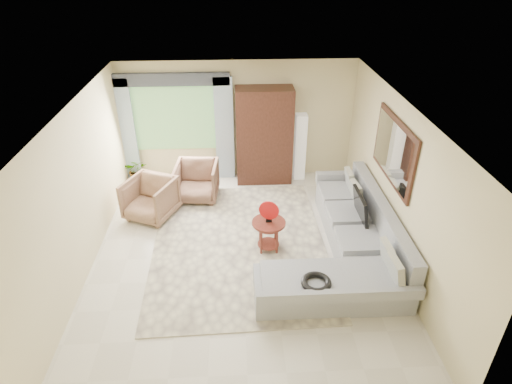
{
  "coord_description": "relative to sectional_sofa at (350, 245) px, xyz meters",
  "views": [
    {
      "loc": [
        -0.07,
        -5.78,
        4.63
      ],
      "look_at": [
        0.25,
        0.35,
        1.05
      ],
      "focal_mm": 30.0,
      "sensor_mm": 36.0,
      "label": 1
    }
  ],
  "objects": [
    {
      "name": "valance",
      "position": [
        -3.13,
        3.08,
        1.97
      ],
      "size": [
        2.4,
        0.12,
        0.26
      ],
      "primitive_type": "cube",
      "color": "#1E232D",
      "rests_on": "wall_back"
    },
    {
      "name": "window",
      "position": [
        -3.13,
        3.15,
        1.12
      ],
      "size": [
        1.8,
        0.04,
        1.4
      ],
      "primitive_type": "cube",
      "color": "#669E59",
      "rests_on": "wall_back"
    },
    {
      "name": "armchair_left",
      "position": [
        -3.51,
        1.5,
        0.11
      ],
      "size": [
        1.12,
        1.14,
        0.79
      ],
      "primitive_type": "imported",
      "rotation": [
        0.0,
        0.0,
        -0.42
      ],
      "color": "#946E51",
      "rests_on": "ground"
    },
    {
      "name": "coffee_table",
      "position": [
        -1.33,
        0.34,
        0.02
      ],
      "size": [
        0.57,
        0.57,
        0.57
      ],
      "rotation": [
        0.0,
        0.0,
        0.04
      ],
      "color": "#501C15",
      "rests_on": "ground"
    },
    {
      "name": "curtain_left",
      "position": [
        -4.18,
        3.06,
        0.87
      ],
      "size": [
        0.4,
        0.08,
        2.3
      ],
      "primitive_type": "cube",
      "color": "#9EB7CC",
      "rests_on": "ground"
    },
    {
      "name": "wall_mirror",
      "position": [
        0.68,
        0.53,
        1.47
      ],
      "size": [
        0.05,
        1.7,
        1.05
      ],
      "color": "black",
      "rests_on": "wall_right"
    },
    {
      "name": "tv_screen",
      "position": [
        0.27,
        0.51,
        0.44
      ],
      "size": [
        0.14,
        0.74,
        0.48
      ],
      "primitive_type": "cube",
      "rotation": [
        0.0,
        -0.17,
        0.0
      ],
      "color": "black",
      "rests_on": "sectional_sofa"
    },
    {
      "name": "red_disc",
      "position": [
        -1.33,
        0.34,
        0.52
      ],
      "size": [
        0.33,
        0.12,
        0.34
      ],
      "primitive_type": "cylinder",
      "rotation": [
        1.57,
        0.0,
        -0.29
      ],
      "color": "red",
      "rests_on": "coffee_table"
    },
    {
      "name": "sectional_sofa",
      "position": [
        0.0,
        0.0,
        0.0
      ],
      "size": [
        2.3,
        3.46,
        0.9
      ],
      "color": "#A3A6AC",
      "rests_on": "ground"
    },
    {
      "name": "area_rug",
      "position": [
        -1.83,
        0.5,
        -0.27
      ],
      "size": [
        3.1,
        4.07,
        0.02
      ],
      "primitive_type": "cube",
      "rotation": [
        0.0,
        0.0,
        0.03
      ],
      "color": "beige",
      "rests_on": "ground"
    },
    {
      "name": "floor_lamp",
      "position": [
        -0.43,
        2.96,
        0.47
      ],
      "size": [
        0.24,
        0.24,
        1.5
      ],
      "primitive_type": "cube",
      "color": "silver",
      "rests_on": "ground"
    },
    {
      "name": "garden_hose",
      "position": [
        -0.78,
        -1.15,
        0.26
      ],
      "size": [
        0.43,
        0.43,
        0.09
      ],
      "primitive_type": "torus",
      "color": "black",
      "rests_on": "sectional_sofa"
    },
    {
      "name": "ground",
      "position": [
        -1.78,
        0.18,
        -0.28
      ],
      "size": [
        6.0,
        6.0,
        0.0
      ],
      "primitive_type": "plane",
      "color": "silver",
      "rests_on": "ground"
    },
    {
      "name": "curtain_right",
      "position": [
        -2.08,
        3.06,
        0.87
      ],
      "size": [
        0.4,
        0.08,
        2.3
      ],
      "primitive_type": "cube",
      "color": "#9EB7CC",
      "rests_on": "ground"
    },
    {
      "name": "armoire",
      "position": [
        -1.23,
        2.9,
        0.77
      ],
      "size": [
        1.2,
        0.55,
        2.1
      ],
      "primitive_type": "cube",
      "color": "black",
      "rests_on": "ground"
    },
    {
      "name": "armchair_right",
      "position": [
        -2.67,
        2.16,
        0.11
      ],
      "size": [
        0.9,
        0.92,
        0.78
      ],
      "primitive_type": "imported",
      "rotation": [
        0.0,
        0.0,
        -0.08
      ],
      "color": "brown",
      "rests_on": "ground"
    },
    {
      "name": "potted_plant",
      "position": [
        -4.04,
        2.97,
        -0.0
      ],
      "size": [
        0.54,
        0.49,
        0.56
      ],
      "primitive_type": "imported",
      "rotation": [
        0.0,
        0.0,
        -0.11
      ],
      "color": "#999999",
      "rests_on": "ground"
    }
  ]
}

